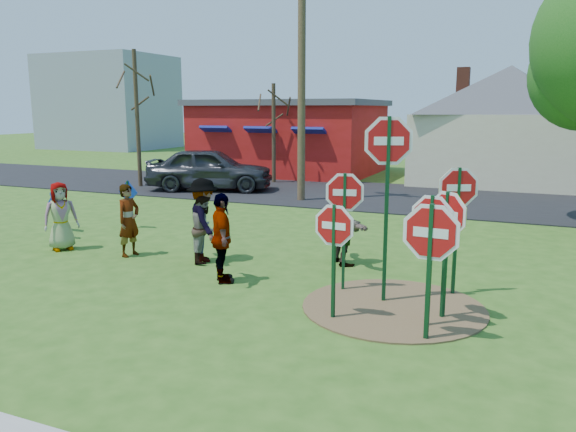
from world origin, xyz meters
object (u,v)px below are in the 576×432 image
(stop_sign_a, at_px, (334,236))
(suv, at_px, (210,169))
(stop_sign_b, at_px, (388,161))
(utility_pole, at_px, (302,69))
(stop_sign_d, at_px, (458,199))
(person_b, at_px, (129,220))
(person_a, at_px, (61,216))
(stop_sign_c, at_px, (431,231))

(stop_sign_a, xyz_separation_m, suv, (-9.57, 12.05, -0.47))
(stop_sign_b, xyz_separation_m, utility_pole, (-5.60, 9.97, 2.31))
(stop_sign_a, bearing_deg, utility_pole, 120.20)
(stop_sign_b, distance_m, utility_pole, 11.66)
(stop_sign_b, relative_size, suv, 0.66)
(stop_sign_b, xyz_separation_m, stop_sign_d, (1.10, 0.91, -0.72))
(person_b, distance_m, suv, 10.77)
(stop_sign_d, distance_m, suv, 15.06)
(stop_sign_b, relative_size, utility_pole, 0.38)
(person_a, bearing_deg, stop_sign_c, -66.09)
(person_a, relative_size, person_b, 0.99)
(stop_sign_c, height_order, person_b, stop_sign_c)
(stop_sign_b, bearing_deg, stop_sign_c, -64.80)
(suv, bearing_deg, person_b, -177.27)
(suv, bearing_deg, stop_sign_a, -159.61)
(stop_sign_c, xyz_separation_m, utility_pole, (-6.53, 10.86, 3.28))
(utility_pole, bearing_deg, stop_sign_c, -58.98)
(stop_sign_d, bearing_deg, utility_pole, 100.87)
(stop_sign_c, distance_m, person_a, 9.32)
(stop_sign_b, height_order, person_b, stop_sign_b)
(suv, bearing_deg, stop_sign_b, -155.11)
(person_a, distance_m, utility_pole, 10.49)
(stop_sign_d, bearing_deg, suv, 112.75)
(stop_sign_a, height_order, stop_sign_c, stop_sign_c)
(stop_sign_b, height_order, utility_pole, utility_pole)
(stop_sign_b, distance_m, person_a, 8.44)
(stop_sign_c, bearing_deg, person_b, -177.11)
(person_a, bearing_deg, stop_sign_d, -54.94)
(utility_pole, bearing_deg, suv, 168.44)
(stop_sign_d, bearing_deg, stop_sign_a, -154.73)
(stop_sign_a, relative_size, suv, 0.39)
(stop_sign_a, distance_m, utility_pole, 12.68)
(stop_sign_a, relative_size, stop_sign_b, 0.59)
(stop_sign_a, height_order, utility_pole, utility_pole)
(stop_sign_b, height_order, person_a, stop_sign_b)
(stop_sign_b, height_order, stop_sign_d, stop_sign_b)
(suv, bearing_deg, stop_sign_c, -154.86)
(stop_sign_a, relative_size, stop_sign_c, 0.91)
(stop_sign_d, height_order, person_a, stop_sign_d)
(stop_sign_b, distance_m, suv, 14.97)
(stop_sign_d, relative_size, person_a, 1.50)
(stop_sign_a, relative_size, person_b, 1.20)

